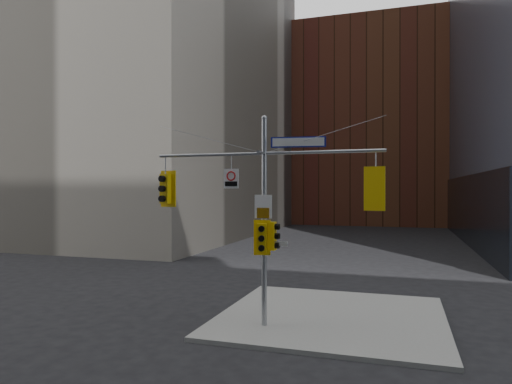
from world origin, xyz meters
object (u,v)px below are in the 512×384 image
Objects in this scene: traffic_light_pole_side at (273,236)px; signal_assembly at (264,200)px; traffic_light_east_arm at (376,189)px; street_sign_blade at (298,142)px; traffic_light_west_arm at (166,189)px; traffic_light_pole_front at (262,238)px; regulatory_sign_arm at (231,178)px.

signal_assembly is at bearing 93.04° from traffic_light_pole_side.
street_sign_blade reaches higher than traffic_light_east_arm.
signal_assembly reaches higher than traffic_light_west_arm.
traffic_light_west_arm is 4.40m from traffic_light_pole_side.
traffic_light_pole_front is 1.75× the size of regulatory_sign_arm.
street_sign_blade reaches higher than regulatory_sign_arm.
street_sign_blade is at bearing 6.44° from traffic_light_west_arm.
traffic_light_west_arm is (-3.77, 0.01, 0.38)m from signal_assembly.
traffic_light_west_arm is 2.61m from regulatory_sign_arm.
traffic_light_pole_side is at bearing 27.10° from traffic_light_pole_front.
traffic_light_pole_front is (3.77, -0.28, -1.65)m from traffic_light_west_arm.
traffic_light_east_arm is at bearing -9.07° from traffic_light_pole_front.
traffic_light_pole_side is at bearing 1.22° from regulatory_sign_arm.
signal_assembly is 1.41m from regulatory_sign_arm.
traffic_light_east_arm is (7.45, -0.01, 0.00)m from traffic_light_west_arm.
traffic_light_pole_front is at bearing 2.30° from traffic_light_west_arm.
street_sign_blade is (0.86, -0.00, 3.15)m from traffic_light_pole_side.
street_sign_blade is 2.67× the size of regulatory_sign_arm.
street_sign_blade reaches higher than traffic_light_pole_side.
traffic_light_east_arm reaches higher than traffic_light_pole_front.
regulatory_sign_arm is at bearing -179.03° from signal_assembly.
street_sign_blade is at bearing 0.81° from regulatory_sign_arm.
signal_assembly is 1.26m from traffic_light_pole_side.
regulatory_sign_arm is (-1.19, 0.25, 2.02)m from traffic_light_pole_front.
street_sign_blade is at bearing -0.36° from traffic_light_pole_front.
regulatory_sign_arm reaches higher than traffic_light_pole_front.
traffic_light_west_arm is at bearing 91.92° from traffic_light_pole_side.
signal_assembly is at bearing 1.22° from regulatory_sign_arm.
street_sign_blade is at bearing 8.75° from traffic_light_east_arm.
traffic_light_west_arm is 0.97× the size of traffic_light_east_arm.
traffic_light_west_arm is 1.97× the size of regulatory_sign_arm.
signal_assembly is at bearing 6.35° from traffic_light_west_arm.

